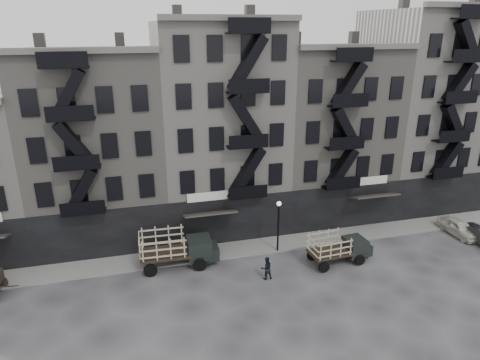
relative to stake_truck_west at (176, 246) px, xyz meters
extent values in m
plane|color=#38383A|center=(4.81, -2.59, -1.61)|extent=(140.00, 140.00, 0.00)
cube|color=slate|center=(4.81, 1.16, -1.53)|extent=(55.00, 2.50, 0.15)
cube|color=gray|center=(-5.19, 7.41, 5.89)|extent=(10.00, 10.00, 15.00)
cube|color=black|center=(-5.19, 2.46, 0.39)|extent=(10.00, 0.35, 4.00)
cube|color=#595651|center=(-5.19, 2.26, 13.59)|extent=(10.00, 0.50, 0.40)
cube|color=#4C4744|center=(-8.19, 7.41, 13.99)|extent=(0.70, 0.70, 1.20)
cube|color=#4C4744|center=(-2.69, 7.41, 13.99)|extent=(0.70, 0.70, 1.20)
cube|color=#A9A59C|center=(4.81, 7.41, 6.89)|extent=(10.00, 10.00, 17.00)
cube|color=black|center=(4.81, 2.46, 0.39)|extent=(10.00, 0.35, 4.00)
cube|color=#595651|center=(4.81, 2.26, 15.59)|extent=(10.00, 0.50, 0.40)
cube|color=#4C4744|center=(1.81, 7.41, 15.99)|extent=(0.70, 0.70, 1.20)
cube|color=#4C4744|center=(7.31, 7.41, 15.99)|extent=(0.70, 0.70, 1.20)
cube|color=gray|center=(14.81, 7.41, 5.89)|extent=(10.00, 10.00, 15.00)
cube|color=black|center=(14.81, 2.46, 0.39)|extent=(10.00, 0.35, 4.00)
cube|color=#595651|center=(14.81, 2.26, 13.59)|extent=(10.00, 0.50, 0.40)
cube|color=#4C4744|center=(11.81, 7.41, 13.99)|extent=(0.70, 0.70, 1.20)
cube|color=#4C4744|center=(17.31, 7.41, 13.99)|extent=(0.70, 0.70, 1.20)
cube|color=#A9A59C|center=(24.81, 7.41, 7.39)|extent=(10.00, 10.00, 18.00)
cube|color=black|center=(24.81, 2.46, 0.39)|extent=(10.00, 0.35, 4.00)
cube|color=#595651|center=(24.81, 2.26, 16.59)|extent=(10.00, 0.50, 0.40)
cube|color=#4C4744|center=(21.81, 7.41, 16.99)|extent=(0.70, 0.70, 1.20)
cube|color=#4C4744|center=(27.31, 7.41, 16.99)|extent=(0.70, 0.70, 1.20)
cylinder|color=black|center=(7.81, 0.01, 0.39)|extent=(0.14, 0.14, 4.00)
sphere|color=silver|center=(7.81, 0.01, 2.49)|extent=(0.36, 0.36, 0.36)
cylinder|color=black|center=(-11.85, 0.10, -1.12)|extent=(0.98, 0.21, 0.97)
cube|color=black|center=(-0.79, 0.03, -0.49)|extent=(3.70, 2.27, 0.19)
cube|color=black|center=(1.65, -0.06, -0.39)|extent=(1.78, 1.98, 1.60)
cube|color=black|center=(2.61, -0.10, -0.70)|extent=(0.91, 1.63, 0.96)
cylinder|color=black|center=(1.51, -1.12, -1.13)|extent=(0.97, 0.27, 0.96)
cylinder|color=black|center=(1.59, 1.00, -1.13)|extent=(0.97, 0.27, 0.96)
cylinder|color=black|center=(-2.00, -0.99, -1.13)|extent=(0.97, 0.27, 0.96)
cylinder|color=black|center=(-1.92, 1.14, -1.13)|extent=(0.97, 0.27, 0.96)
cube|color=black|center=(10.98, -2.63, -0.66)|extent=(3.20, 2.03, 0.16)
cube|color=black|center=(13.05, -2.48, -0.57)|extent=(1.56, 1.73, 1.36)
cube|color=black|center=(13.86, -2.42, -0.84)|extent=(0.82, 1.41, 0.81)
cylinder|color=black|center=(13.03, -3.39, -1.20)|extent=(0.83, 0.26, 0.81)
cylinder|color=black|center=(12.89, -1.58, -1.20)|extent=(0.83, 0.26, 0.81)
cylinder|color=black|center=(10.05, -3.61, -1.20)|extent=(0.83, 0.26, 0.81)
cylinder|color=black|center=(9.92, -1.81, -1.20)|extent=(0.83, 0.26, 0.81)
imported|color=beige|center=(23.57, -1.14, -0.94)|extent=(1.80, 4.00, 1.33)
imported|color=black|center=(24.39, -2.55, -0.93)|extent=(1.59, 4.20, 1.37)
imported|color=black|center=(5.80, -3.33, -0.77)|extent=(0.83, 0.65, 1.68)
camera|label=1|loc=(-2.56, -27.79, 15.13)|focal=32.00mm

